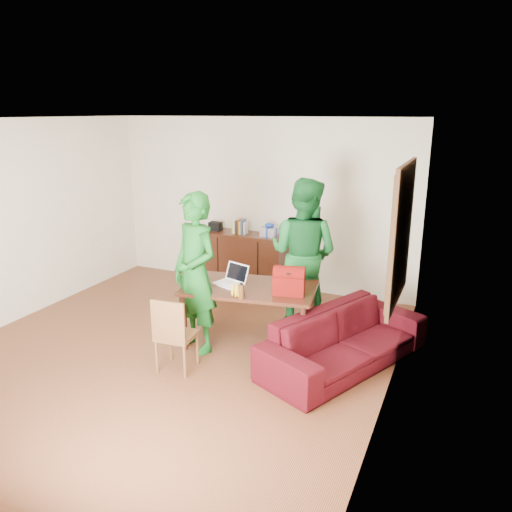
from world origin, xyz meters
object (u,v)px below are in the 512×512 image
at_px(chair, 177,348).
at_px(person_near, 195,273).
at_px(red_bag, 289,283).
at_px(laptop, 228,281).
at_px(person_far, 303,254).
at_px(bottle, 241,291).
at_px(table, 249,293).
at_px(sofa, 345,340).

bearing_deg(chair, person_near, 90.02).
distance_m(person_near, red_bag, 1.10).
bearing_deg(person_near, laptop, 76.85).
relative_size(person_far, bottle, 10.75).
height_order(chair, laptop, laptop).
bearing_deg(laptop, person_near, -109.95).
bearing_deg(table, red_bag, -15.65).
distance_m(bottle, sofa, 1.29).
relative_size(table, person_far, 0.87).
height_order(person_far, red_bag, person_far).
bearing_deg(laptop, person_far, 70.17).
distance_m(table, person_near, 0.71).
xyz_separation_m(table, person_far, (0.41, 0.81, 0.34)).
bearing_deg(chair, laptop, 71.33).
bearing_deg(chair, bottle, 38.60).
distance_m(chair, red_bag, 1.46).
height_order(laptop, red_bag, red_bag).
height_order(bottle, red_bag, red_bag).
bearing_deg(red_bag, bottle, -154.37).
bearing_deg(bottle, laptop, 133.87).
bearing_deg(sofa, person_near, 124.84).
xyz_separation_m(person_near, laptop, (0.26, 0.33, -0.17)).
distance_m(table, sofa, 1.26).
bearing_deg(bottle, person_near, 178.30).
height_order(table, person_far, person_far).
bearing_deg(table, person_near, -152.98).
height_order(person_far, laptop, person_far).
bearing_deg(sofa, laptop, 113.68).
height_order(chair, red_bag, red_bag).
xyz_separation_m(person_far, red_bag, (0.12, -0.86, -0.11)).
bearing_deg(laptop, sofa, 16.78).
relative_size(table, laptop, 4.33).
distance_m(person_near, laptop, 0.46).
relative_size(chair, laptop, 2.19).
bearing_deg(person_far, red_bag, 106.14).
relative_size(person_near, sofa, 0.91).
xyz_separation_m(table, red_bag, (0.53, -0.06, 0.22)).
distance_m(chair, sofa, 1.88).
bearing_deg(table, person_far, 53.32).
height_order(table, chair, chair).
distance_m(chair, person_near, 0.89).
distance_m(table, chair, 1.11).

